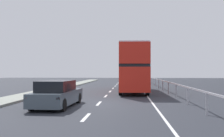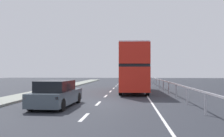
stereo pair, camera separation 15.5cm
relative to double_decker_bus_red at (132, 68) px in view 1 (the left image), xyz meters
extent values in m
cube|color=#2A2D34|center=(-2.17, -9.21, -2.37)|extent=(73.44, 120.00, 0.10)
cube|color=silver|center=(-2.17, -13.34, -2.31)|extent=(0.16, 1.90, 0.01)
cube|color=silver|center=(-2.17, -8.89, -2.31)|extent=(0.16, 1.90, 0.01)
cube|color=silver|center=(-2.17, -4.43, -2.31)|extent=(0.16, 1.90, 0.01)
cube|color=silver|center=(-2.17, 0.03, -2.31)|extent=(0.16, 1.90, 0.01)
cube|color=silver|center=(-2.17, 4.49, -2.31)|extent=(0.16, 1.90, 0.01)
cube|color=silver|center=(-2.17, 8.95, -2.31)|extent=(0.16, 1.90, 0.01)
cube|color=silver|center=(-2.17, 13.41, -2.31)|extent=(0.16, 1.90, 0.01)
cube|color=silver|center=(-2.17, 17.87, -2.31)|extent=(0.16, 1.90, 0.01)
cube|color=silver|center=(1.12, -0.21, -2.31)|extent=(0.12, 46.00, 0.01)
cube|color=#AAAAB2|center=(3.16, -0.21, -1.30)|extent=(0.08, 42.00, 0.08)
cylinder|color=#AAAAB2|center=(3.16, -12.46, -1.81)|extent=(0.10, 0.10, 1.02)
cylinder|color=#AAAAB2|center=(3.16, -8.96, -1.81)|extent=(0.10, 0.10, 1.02)
cylinder|color=#AAAAB2|center=(3.16, -5.46, -1.81)|extent=(0.10, 0.10, 1.02)
cylinder|color=#AAAAB2|center=(3.16, -1.96, -1.81)|extent=(0.10, 0.10, 1.02)
cylinder|color=#AAAAB2|center=(3.16, 1.54, -1.81)|extent=(0.10, 0.10, 1.02)
cylinder|color=#AAAAB2|center=(3.16, 5.04, -1.81)|extent=(0.10, 0.10, 1.02)
cylinder|color=#AAAAB2|center=(3.16, 8.54, -1.81)|extent=(0.10, 0.10, 1.02)
cylinder|color=#AAAAB2|center=(3.16, 12.04, -1.81)|extent=(0.10, 0.10, 1.02)
cylinder|color=#AAAAB2|center=(3.16, 15.54, -1.81)|extent=(0.10, 0.10, 1.02)
cylinder|color=#AAAAB2|center=(3.16, 19.04, -1.81)|extent=(0.10, 0.10, 1.02)
cube|color=red|center=(0.00, -0.01, -0.98)|extent=(2.62, 10.59, 1.97)
cube|color=black|center=(0.00, -0.01, 0.13)|extent=(2.63, 10.17, 0.24)
cube|color=red|center=(0.00, -0.01, 1.08)|extent=(2.62, 10.59, 1.66)
cube|color=silver|center=(0.00, -0.01, 1.96)|extent=(2.57, 10.38, 0.10)
cube|color=black|center=(-0.11, 5.24, -0.88)|extent=(2.17, 0.08, 1.38)
cube|color=yellow|center=(-0.11, 5.24, 1.50)|extent=(1.44, 0.07, 0.28)
cylinder|color=black|center=(-1.18, 3.84, -1.82)|extent=(0.30, 1.01, 1.00)
cylinder|color=black|center=(1.02, 3.88, -1.82)|extent=(0.30, 1.01, 1.00)
cylinder|color=black|center=(-1.03, -3.70, -1.82)|extent=(0.30, 1.01, 1.00)
cylinder|color=black|center=(1.18, -3.66, -1.82)|extent=(0.30, 1.01, 1.00)
cube|color=#444F59|center=(-4.30, -10.36, -1.78)|extent=(1.93, 4.60, 0.71)
cube|color=black|center=(-4.31, -10.58, -1.14)|extent=(1.64, 2.55, 0.57)
cube|color=red|center=(-5.16, -12.57, -1.61)|extent=(0.16, 0.07, 0.12)
cube|color=red|center=(-3.59, -12.62, -1.61)|extent=(0.16, 0.07, 0.12)
cylinder|color=black|center=(-5.05, -8.76, -2.00)|extent=(0.22, 0.65, 0.64)
cylinder|color=black|center=(-3.44, -8.82, -2.00)|extent=(0.22, 0.65, 0.64)
cylinder|color=black|center=(-5.16, -11.90, -2.00)|extent=(0.22, 0.65, 0.64)
cylinder|color=black|center=(-3.55, -11.96, -2.00)|extent=(0.22, 0.65, 0.64)
camera|label=1|loc=(-0.33, -23.59, -0.36)|focal=38.76mm
camera|label=2|loc=(-0.18, -23.58, -0.36)|focal=38.76mm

